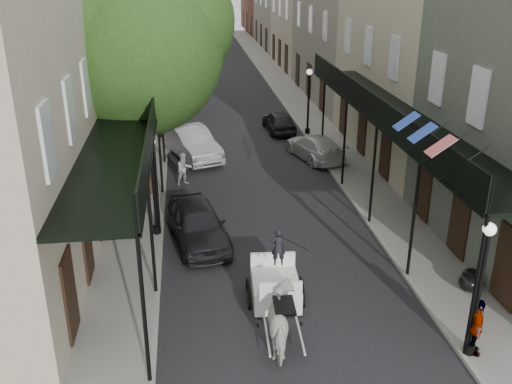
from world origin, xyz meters
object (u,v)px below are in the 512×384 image
object	(u,v)px
car_right_near	(315,147)
carriage	(274,265)
pedestrian_walking	(184,169)
pedestrian_sidewalk_left	(162,122)
pedestrian_sidewalk_right	(476,327)
tree_far	(159,22)
car_right_far	(279,121)
tree_near	(148,42)
lamppost_left	(154,185)
car_left_near	(198,224)
lamppost_right_near	(479,289)
lamppost_right_far	(308,101)
horse	(284,321)
car_left_far	(174,92)
car_left_mid	(192,143)

from	to	relation	value
car_right_near	carriage	bearing A→B (deg)	56.82
pedestrian_walking	pedestrian_sidewalk_left	bearing A→B (deg)	74.23
pedestrian_sidewalk_right	car_right_near	bearing A→B (deg)	22.18
tree_far	car_right_far	bearing A→B (deg)	-37.03
car_right_far	tree_near	bearing A→B (deg)	48.95
lamppost_left	car_left_near	size ratio (longest dim) A/B	0.85
car_left_near	car_right_near	bearing A→B (deg)	44.14
car_right_far	tree_far	bearing A→B (deg)	-40.51
lamppost_right_near	lamppost_right_far	xyz separation A→B (m)	(0.00, 20.00, 0.00)
pedestrian_walking	pedestrian_sidewalk_right	xyz separation A→B (m)	(7.24, -13.12, 0.16)
lamppost_left	pedestrian_sidewalk_right	distance (m)	11.58
horse	pedestrian_sidewalk_left	distance (m)	19.74
car_left_near	car_right_near	distance (m)	10.59
car_left_far	car_right_near	bearing A→B (deg)	-55.16
lamppost_left	pedestrian_sidewalk_left	world-z (taller)	lamppost_left
carriage	car_right_near	xyz separation A→B (m)	(4.02, 12.39, -0.43)
pedestrian_sidewalk_left	car_left_near	xyz separation A→B (m)	(1.60, -13.08, -0.23)
tree_near	lamppost_right_near	size ratio (longest dim) A/B	2.60
horse	car_left_far	bearing A→B (deg)	-81.01
tree_far	pedestrian_sidewalk_left	distance (m)	7.56
carriage	pedestrian_sidewalk_right	world-z (taller)	carriage
car_left_mid	horse	bearing A→B (deg)	-102.15
lamppost_right_far	car_left_mid	bearing A→B (deg)	-154.51
tree_far	tree_near	bearing A→B (deg)	-89.81
lamppost_right_near	lamppost_right_far	bearing A→B (deg)	90.00
tree_near	pedestrian_sidewalk_right	xyz separation A→B (m)	(8.40, -12.18, -5.58)
pedestrian_sidewalk_right	car_left_near	bearing A→B (deg)	62.93
horse	carriage	size ratio (longest dim) A/B	0.71
car_left_mid	car_right_near	xyz separation A→B (m)	(6.20, -0.90, -0.17)
pedestrian_sidewalk_left	pedestrian_sidewalk_right	distance (m)	22.06
carriage	car_right_far	world-z (taller)	carriage
car_left_far	lamppost_right_near	bearing A→B (deg)	-68.23
tree_far	car_left_near	xyz separation A→B (m)	(1.65, -18.86, -5.09)
pedestrian_sidewalk_left	lamppost_right_near	bearing A→B (deg)	111.17
car_left_mid	car_left_far	distance (m)	12.91
lamppost_right_far	car_right_near	bearing A→B (deg)	-96.96
car_left_near	car_left_far	world-z (taller)	car_left_near
pedestrian_walking	car_left_near	size ratio (longest dim) A/B	0.35
car_right_far	pedestrian_walking	bearing A→B (deg)	51.02
horse	pedestrian_sidewalk_left	world-z (taller)	pedestrian_sidewalk_left
pedestrian_sidewalk_left	car_left_mid	size ratio (longest dim) A/B	0.35
lamppost_right_far	carriage	size ratio (longest dim) A/B	1.37
horse	car_left_far	xyz separation A→B (m)	(-3.05, 28.67, -0.17)
horse	car_left_mid	size ratio (longest dim) A/B	0.40
horse	car_right_near	xyz separation A→B (m)	(4.15, 14.91, -0.19)
tree_near	car_left_near	xyz separation A→B (m)	(1.60, -4.86, -5.74)
carriage	tree_near	bearing A→B (deg)	116.47
carriage	car_right_far	distance (m)	17.76
tree_far	car_right_far	xyz separation A→B (m)	(6.85, -5.16, -5.21)
pedestrian_sidewalk_left	carriage	bearing A→B (deg)	101.65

